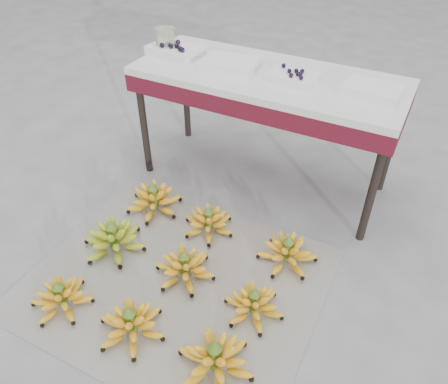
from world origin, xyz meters
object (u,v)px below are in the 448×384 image
at_px(bunch_front_left, 61,297).
at_px(bunch_back_right, 287,253).
at_px(newspaper_mat, 177,281).
at_px(bunch_mid_center, 185,267).
at_px(bunch_front_right, 215,360).
at_px(bunch_back_center, 208,222).
at_px(tray_left, 230,64).
at_px(tray_far_right, 372,90).
at_px(vendor_table, 267,87).
at_px(tray_far_left, 175,50).
at_px(bunch_mid_left, 114,239).
at_px(tray_right, 292,77).
at_px(glass_jar, 166,40).
at_px(bunch_back_left, 154,200).
at_px(bunch_front_center, 131,324).
at_px(bunch_mid_right, 254,304).

distance_m(bunch_front_left, bunch_back_right, 1.00).
distance_m(newspaper_mat, bunch_mid_center, 0.07).
xyz_separation_m(bunch_front_left, bunch_back_right, (0.75, 0.67, 0.00)).
height_order(bunch_front_right, bunch_back_center, bunch_front_right).
xyz_separation_m(tray_left, tray_far_right, (0.70, 0.04, -0.00)).
height_order(vendor_table, tray_far_left, tray_far_left).
height_order(bunch_front_right, bunch_mid_left, bunch_mid_left).
bearing_deg(vendor_table, tray_right, -11.87).
xyz_separation_m(bunch_front_left, glass_jar, (-0.21, 1.21, 0.66)).
bearing_deg(bunch_back_center, bunch_front_right, -36.88).
bearing_deg(tray_far_right, bunch_back_left, -150.08).
bearing_deg(bunch_back_center, bunch_mid_center, -58.27).
height_order(bunch_front_center, bunch_back_center, bunch_front_center).
height_order(tray_far_right, glass_jar, glass_jar).
xyz_separation_m(bunch_front_right, tray_far_left, (-0.86, 1.16, 0.61)).
xyz_separation_m(bunch_mid_right, tray_right, (-0.21, 0.84, 0.61)).
bearing_deg(bunch_front_left, tray_right, 59.80).
bearing_deg(bunch_mid_center, bunch_front_left, -131.53).
xyz_separation_m(bunch_front_left, bunch_front_right, (0.70, 0.04, 0.01)).
relative_size(bunch_front_left, bunch_mid_right, 0.98).
bearing_deg(vendor_table, bunch_back_left, -127.69).
xyz_separation_m(newspaper_mat, vendor_table, (0.03, 0.88, 0.57)).
bearing_deg(bunch_mid_center, vendor_table, 92.80).
relative_size(bunch_mid_left, bunch_back_right, 1.17).
relative_size(newspaper_mat, glass_jar, 9.70).
distance_m(bunch_front_center, bunch_mid_right, 0.50).
bearing_deg(glass_jar, bunch_mid_center, -54.98).
bearing_deg(tray_far_right, newspaper_mat, -121.20).
distance_m(bunch_front_left, bunch_back_center, 0.75).
bearing_deg(bunch_back_center, bunch_back_right, 20.11).
xyz_separation_m(bunch_mid_right, tray_far_left, (-0.88, 0.87, 0.61)).
bearing_deg(tray_left, vendor_table, 9.51).
bearing_deg(vendor_table, tray_left, -170.49).
distance_m(bunch_back_right, tray_right, 0.83).
bearing_deg(bunch_back_left, bunch_front_right, -18.83).
distance_m(vendor_table, tray_right, 0.16).
xyz_separation_m(bunch_mid_left, bunch_mid_center, (0.39, 0.01, -0.01)).
distance_m(bunch_mid_right, glass_jar, 1.44).
height_order(tray_left, tray_right, tray_right).
distance_m(bunch_back_right, tray_far_left, 1.21).
height_order(bunch_back_center, tray_far_right, tray_far_right).
height_order(bunch_mid_center, glass_jar, glass_jar).
relative_size(bunch_mid_right, vendor_table, 0.21).
xyz_separation_m(bunch_mid_right, tray_far_right, (0.16, 0.88, 0.61)).
height_order(bunch_front_left, bunch_back_right, bunch_back_right).
bearing_deg(bunch_mid_center, bunch_front_center, -92.29).
bearing_deg(bunch_back_right, bunch_front_right, -95.74).
height_order(bunch_front_left, vendor_table, vendor_table).
distance_m(bunch_mid_left, tray_far_right, 1.37).
relative_size(bunch_front_left, bunch_mid_left, 0.85).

